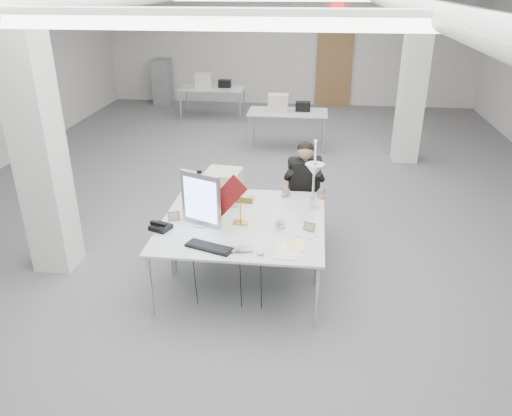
{
  "coord_description": "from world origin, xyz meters",
  "views": [
    {
      "loc": [
        0.73,
        -7.0,
        3.21
      ],
      "look_at": [
        0.14,
        -2.0,
        0.89
      ],
      "focal_mm": 35.0,
      "sensor_mm": 36.0,
      "label": 1
    }
  ],
  "objects_px": {
    "office_chair": "(303,201)",
    "beige_monitor": "(223,186)",
    "laptop": "(238,252)",
    "seated_person": "(304,175)",
    "desk_phone": "(161,227)",
    "architect_lamp": "(314,179)",
    "desk_main": "(237,240)",
    "bankers_lamp": "(240,209)",
    "monitor": "(201,199)"
  },
  "relations": [
    {
      "from": "office_chair",
      "to": "architect_lamp",
      "type": "relative_size",
      "value": 1.13
    },
    {
      "from": "seated_person",
      "to": "laptop",
      "type": "bearing_deg",
      "value": -120.64
    },
    {
      "from": "desk_main",
      "to": "seated_person",
      "type": "xyz_separation_m",
      "value": [
        0.64,
        1.56,
        0.16
      ]
    },
    {
      "from": "desk_main",
      "to": "bankers_lamp",
      "type": "relative_size",
      "value": 5.15
    },
    {
      "from": "monitor",
      "to": "laptop",
      "type": "bearing_deg",
      "value": -26.44
    },
    {
      "from": "beige_monitor",
      "to": "monitor",
      "type": "bearing_deg",
      "value": -94.49
    },
    {
      "from": "monitor",
      "to": "beige_monitor",
      "type": "distance_m",
      "value": 0.68
    },
    {
      "from": "desk_main",
      "to": "laptop",
      "type": "distance_m",
      "value": 0.28
    },
    {
      "from": "office_chair",
      "to": "laptop",
      "type": "distance_m",
      "value": 2.0
    },
    {
      "from": "monitor",
      "to": "bankers_lamp",
      "type": "distance_m",
      "value": 0.44
    },
    {
      "from": "laptop",
      "to": "architect_lamp",
      "type": "height_order",
      "value": "architect_lamp"
    },
    {
      "from": "beige_monitor",
      "to": "architect_lamp",
      "type": "bearing_deg",
      "value": -10.47
    },
    {
      "from": "office_chair",
      "to": "architect_lamp",
      "type": "bearing_deg",
      "value": -95.84
    },
    {
      "from": "office_chair",
      "to": "beige_monitor",
      "type": "xyz_separation_m",
      "value": [
        -0.95,
        -0.65,
        0.44
      ]
    },
    {
      "from": "seated_person",
      "to": "office_chair",
      "type": "bearing_deg",
      "value": 77.25
    },
    {
      "from": "seated_person",
      "to": "architect_lamp",
      "type": "relative_size",
      "value": 0.96
    },
    {
      "from": "seated_person",
      "to": "laptop",
      "type": "height_order",
      "value": "seated_person"
    },
    {
      "from": "monitor",
      "to": "architect_lamp",
      "type": "xyz_separation_m",
      "value": [
        1.2,
        0.34,
        0.15
      ]
    },
    {
      "from": "office_chair",
      "to": "beige_monitor",
      "type": "height_order",
      "value": "beige_monitor"
    },
    {
      "from": "office_chair",
      "to": "laptop",
      "type": "relative_size",
      "value": 3.4
    },
    {
      "from": "desk_main",
      "to": "desk_phone",
      "type": "relative_size",
      "value": 8.96
    },
    {
      "from": "seated_person",
      "to": "monitor",
      "type": "distance_m",
      "value": 1.67
    },
    {
      "from": "architect_lamp",
      "to": "beige_monitor",
      "type": "bearing_deg",
      "value": 154.59
    },
    {
      "from": "desk_phone",
      "to": "beige_monitor",
      "type": "bearing_deg",
      "value": 78.92
    },
    {
      "from": "office_chair",
      "to": "architect_lamp",
      "type": "height_order",
      "value": "architect_lamp"
    },
    {
      "from": "monitor",
      "to": "laptop",
      "type": "relative_size",
      "value": 1.99
    },
    {
      "from": "beige_monitor",
      "to": "architect_lamp",
      "type": "height_order",
      "value": "architect_lamp"
    },
    {
      "from": "monitor",
      "to": "beige_monitor",
      "type": "bearing_deg",
      "value": 102.49
    },
    {
      "from": "architect_lamp",
      "to": "bankers_lamp",
      "type": "bearing_deg",
      "value": -169.34
    },
    {
      "from": "monitor",
      "to": "laptop",
      "type": "height_order",
      "value": "monitor"
    },
    {
      "from": "desk_phone",
      "to": "bankers_lamp",
      "type": "bearing_deg",
      "value": 37.87
    },
    {
      "from": "seated_person",
      "to": "bankers_lamp",
      "type": "height_order",
      "value": "seated_person"
    },
    {
      "from": "office_chair",
      "to": "laptop",
      "type": "xyz_separation_m",
      "value": [
        -0.59,
        -1.89,
        0.26
      ]
    },
    {
      "from": "laptop",
      "to": "architect_lamp",
      "type": "distance_m",
      "value": 1.24
    },
    {
      "from": "bankers_lamp",
      "to": "desk_phone",
      "type": "bearing_deg",
      "value": -155.32
    },
    {
      "from": "seated_person",
      "to": "desk_phone",
      "type": "bearing_deg",
      "value": -148.79
    },
    {
      "from": "architect_lamp",
      "to": "laptop",
      "type": "bearing_deg",
      "value": -136.64
    },
    {
      "from": "office_chair",
      "to": "bankers_lamp",
      "type": "distance_m",
      "value": 1.47
    },
    {
      "from": "monitor",
      "to": "laptop",
      "type": "xyz_separation_m",
      "value": [
        0.49,
        -0.57,
        -0.29
      ]
    },
    {
      "from": "desk_phone",
      "to": "seated_person",
      "type": "bearing_deg",
      "value": 65.63
    },
    {
      "from": "desk_phone",
      "to": "beige_monitor",
      "type": "xyz_separation_m",
      "value": [
        0.54,
        0.84,
        0.17
      ]
    },
    {
      "from": "desk_phone",
      "to": "beige_monitor",
      "type": "distance_m",
      "value": 1.01
    },
    {
      "from": "monitor",
      "to": "beige_monitor",
      "type": "xyz_separation_m",
      "value": [
        0.13,
        0.66,
        -0.11
      ]
    },
    {
      "from": "desk_main",
      "to": "bankers_lamp",
      "type": "distance_m",
      "value": 0.41
    },
    {
      "from": "office_chair",
      "to": "architect_lamp",
      "type": "distance_m",
      "value": 1.2
    },
    {
      "from": "desk_main",
      "to": "laptop",
      "type": "bearing_deg",
      "value": -79.5
    },
    {
      "from": "monitor",
      "to": "architect_lamp",
      "type": "height_order",
      "value": "architect_lamp"
    },
    {
      "from": "monitor",
      "to": "desk_main",
      "type": "bearing_deg",
      "value": -11.29
    },
    {
      "from": "seated_person",
      "to": "architect_lamp",
      "type": "xyz_separation_m",
      "value": [
        0.12,
        -0.93,
        0.31
      ]
    },
    {
      "from": "bankers_lamp",
      "to": "beige_monitor",
      "type": "bearing_deg",
      "value": 124.75
    }
  ]
}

